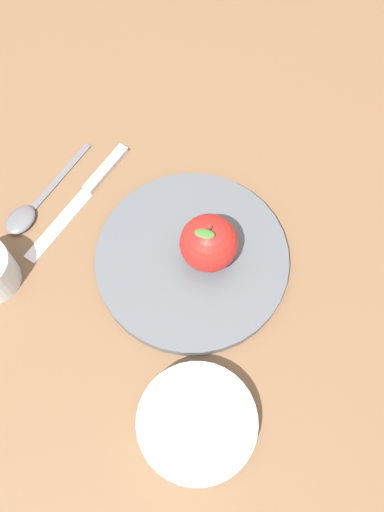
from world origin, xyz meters
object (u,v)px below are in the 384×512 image
Objects in this scene: apple at (209,243)px; side_bowl at (197,423)px; knife at (87,191)px; spoon at (30,210)px; dinner_plate at (192,259)px.

apple is 0.60× the size of side_bowl.
knife is 0.08m from spoon.
apple is at bearing 97.84° from knife.
dinner_plate is at bearing -139.07° from side_bowl.
side_bowl is 0.35m from knife.
spoon is at bearing -69.33° from dinner_plate.
side_bowl is 0.36m from spoon.
knife is 1.21× the size of spoon.
knife is at bearing -86.57° from dinner_plate.
apple is 0.26m from spoon.
dinner_plate is at bearing 93.43° from knife.
apple reaches higher than side_bowl.
side_bowl is (0.17, 0.12, -0.03)m from apple.
spoon is (0.08, -0.22, -0.00)m from dinner_plate.
apple is 0.48× the size of spoon.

